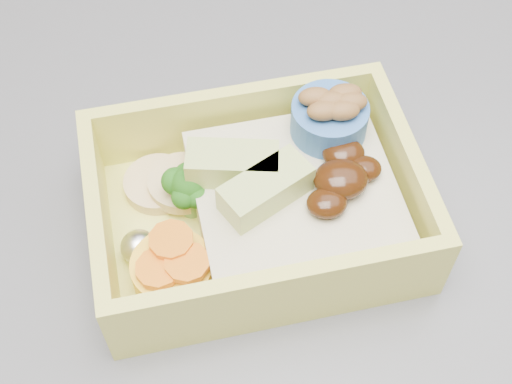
{
  "coord_description": "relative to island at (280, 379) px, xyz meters",
  "views": [
    {
      "loc": [
        -0.06,
        -0.4,
        1.27
      ],
      "look_at": [
        -0.03,
        -0.18,
        0.95
      ],
      "focal_mm": 50.0,
      "sensor_mm": 36.0,
      "label": 1
    }
  ],
  "objects": [
    {
      "name": "island",
      "position": [
        0.0,
        0.0,
        0.0
      ],
      "size": [
        1.24,
        0.84,
        0.92
      ],
      "color": "brown",
      "rests_on": "ground"
    },
    {
      "name": "bento_box",
      "position": [
        -0.03,
        -0.07,
        0.48
      ],
      "size": [
        0.19,
        0.15,
        0.07
      ],
      "rotation": [
        0.0,
        0.0,
        0.12
      ],
      "color": "#DEDB5B",
      "rests_on": "island"
    }
  ]
}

